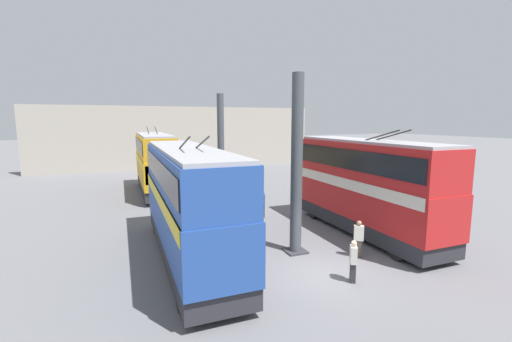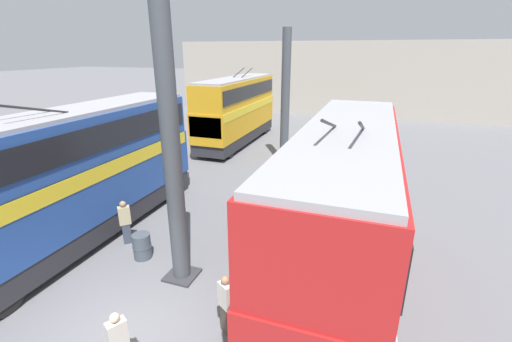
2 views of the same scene
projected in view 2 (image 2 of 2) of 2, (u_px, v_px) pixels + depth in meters
The scene contains 12 objects.
ground_plane at pixel (129, 335), 8.93m from camera, with size 240.00×240.00×0.00m, color slate.
depot_back_wall at pixel (329, 79), 37.64m from camera, with size 0.50×36.00×7.98m.
support_column_near at pixel (172, 160), 9.93m from camera, with size 0.98×0.98×8.30m.
support_column_far at pixel (285, 101), 21.21m from camera, with size 0.98×0.98×8.30m.
bus_left_near at pixel (342, 205), 9.58m from camera, with size 10.17×2.54×5.78m.
bus_right_mid at pixel (78, 168), 12.73m from camera, with size 11.46×2.54×5.64m.
bus_right_far at pixel (237, 107), 26.44m from camera, with size 10.75×2.54×5.68m.
person_aisle_midway at pixel (264, 188), 16.03m from camera, with size 0.48×0.36×1.75m.
person_by_left_row at pixel (226, 303), 8.77m from camera, with size 0.42×0.48×1.72m.
person_by_right_row at pixel (125, 221), 12.91m from camera, with size 0.47×0.47×1.76m.
person_aisle_foreground at pixel (119, 342), 7.63m from camera, with size 0.48×0.42×1.67m.
oil_drum at pixel (142, 246), 12.13m from camera, with size 0.66×0.66×0.93m.
Camera 2 is at (-5.47, -5.46, 7.03)m, focal length 24.00 mm.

